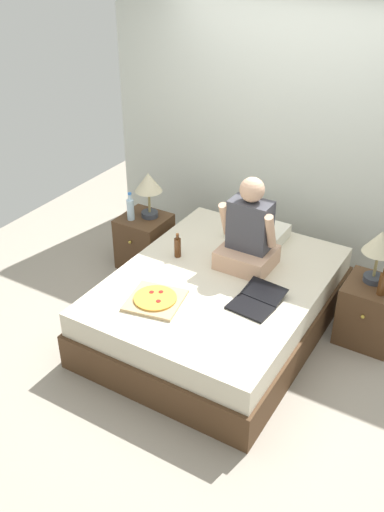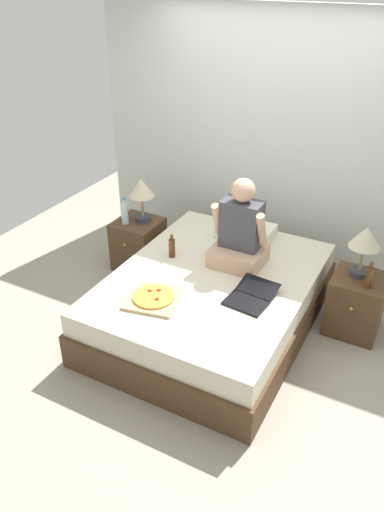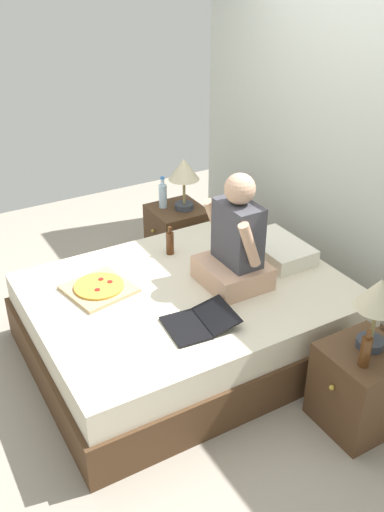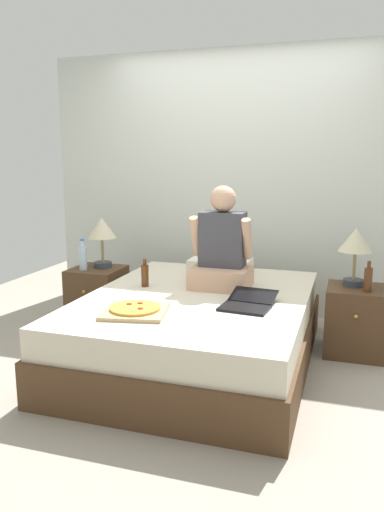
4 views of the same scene
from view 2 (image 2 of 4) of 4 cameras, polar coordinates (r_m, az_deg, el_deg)
ground_plane at (r=4.51m, az=2.26°, el=-7.74°), size 5.86×5.86×0.00m
wall_back at (r=5.09m, az=9.76°, el=12.54°), size 3.86×0.12×2.50m
bed at (r=4.35m, az=2.33°, el=-5.15°), size 1.61×2.10×0.51m
nightstand_left at (r=5.21m, az=-6.13°, el=1.37°), size 0.44×0.47×0.53m
lamp_on_left_nightstand at (r=4.96m, az=-5.80°, el=7.45°), size 0.26×0.26×0.45m
water_bottle at (r=5.01m, az=-7.70°, el=4.86°), size 0.07×0.07×0.28m
nightstand_right at (r=4.52m, az=18.18°, el=-5.22°), size 0.44×0.47×0.53m
lamp_on_right_nightstand at (r=4.26m, az=19.20°, el=1.68°), size 0.26×0.26×0.45m
beer_bottle at (r=4.24m, az=19.58°, el=-2.23°), size 0.06×0.06×0.23m
pillow at (r=4.80m, az=6.16°, el=2.85°), size 0.52×0.34×0.12m
person_seated at (r=4.27m, az=5.52°, el=2.56°), size 0.47×0.40×0.78m
laptop at (r=3.93m, az=6.63°, el=-4.76°), size 0.36×0.44×0.07m
pizza_box at (r=3.92m, az=-4.42°, el=-4.80°), size 0.47×0.47×0.05m
beer_bottle_on_bed at (r=4.43m, az=-2.31°, el=0.97°), size 0.06×0.06×0.22m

